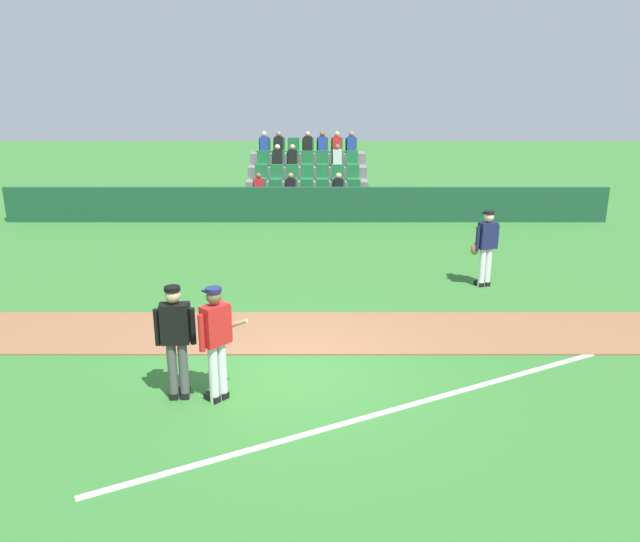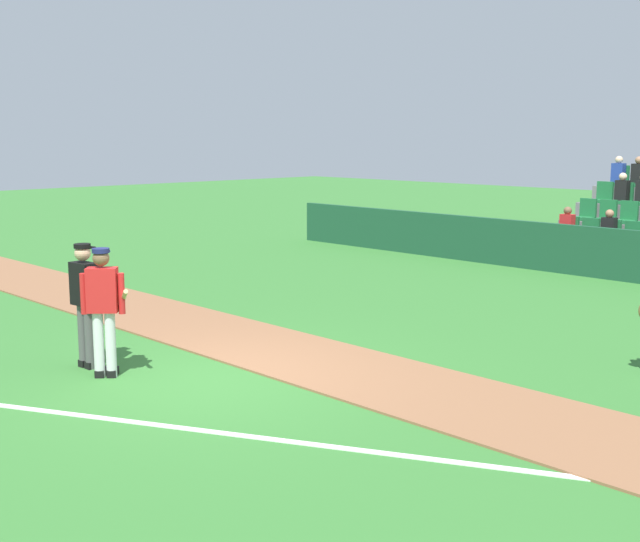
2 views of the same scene
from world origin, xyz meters
name	(u,v)px [view 1 (image 1 of 2)]	position (x,y,z in m)	size (l,w,h in m)	color
ground_plane	(290,371)	(0.00, 0.00, 0.00)	(80.00, 80.00, 0.00)	#33702D
infield_dirt_path	(293,332)	(0.00, 1.60, 0.01)	(28.00, 2.02, 0.03)	brown
foul_line_chalk	(480,384)	(3.00, -0.50, 0.01)	(12.00, 0.10, 0.01)	white
dugout_fence	(304,205)	(0.00, 11.20, 0.58)	(20.00, 0.16, 1.17)	#19472D
stadium_bleachers	(305,187)	(0.00, 13.51, 0.77)	(4.45, 3.80, 2.70)	slate
batter_red_jersey	(214,340)	(-1.04, -0.96, 0.97)	(0.75, 0.68, 1.76)	silver
umpire_home_plate	(173,336)	(-1.64, -0.89, 1.00)	(0.59, 0.33, 1.76)	#4C4C4C
runner_navy_jersey	(483,246)	(4.22, 4.39, 0.96)	(0.67, 0.40, 1.76)	white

